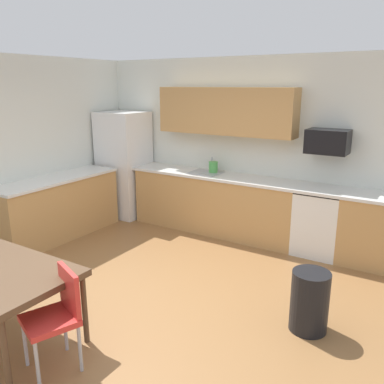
{
  "coord_description": "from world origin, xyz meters",
  "views": [
    {
      "loc": [
        2.54,
        -3.06,
        2.29
      ],
      "look_at": [
        0.0,
        1.0,
        1.0
      ],
      "focal_mm": 37.47,
      "sensor_mm": 36.0,
      "label": 1
    }
  ],
  "objects_px": {
    "chair_near_table": "(58,312)",
    "oven_range": "(319,222)",
    "microwave": "(328,141)",
    "refrigerator": "(124,164)",
    "trash_bin": "(310,301)",
    "kettle": "(213,168)"
  },
  "relations": [
    {
      "from": "microwave",
      "to": "trash_bin",
      "type": "xyz_separation_m",
      "value": [
        0.43,
        -1.99,
        -1.26
      ]
    },
    {
      "from": "microwave",
      "to": "oven_range",
      "type": "bearing_deg",
      "value": -90.0
    },
    {
      "from": "microwave",
      "to": "refrigerator",
      "type": "bearing_deg",
      "value": -177.0
    },
    {
      "from": "microwave",
      "to": "kettle",
      "type": "height_order",
      "value": "microwave"
    },
    {
      "from": "refrigerator",
      "to": "trash_bin",
      "type": "distance_m",
      "value": 4.31
    },
    {
      "from": "chair_near_table",
      "to": "kettle",
      "type": "relative_size",
      "value": 4.25
    },
    {
      "from": "trash_bin",
      "to": "refrigerator",
      "type": "bearing_deg",
      "value": 154.94
    },
    {
      "from": "trash_bin",
      "to": "kettle",
      "type": "relative_size",
      "value": 3.0
    },
    {
      "from": "kettle",
      "to": "chair_near_table",
      "type": "bearing_deg",
      "value": -81.52
    },
    {
      "from": "refrigerator",
      "to": "kettle",
      "type": "distance_m",
      "value": 1.74
    },
    {
      "from": "microwave",
      "to": "kettle",
      "type": "xyz_separation_m",
      "value": [
        -1.7,
        -0.05,
        -0.54
      ]
    },
    {
      "from": "refrigerator",
      "to": "microwave",
      "type": "relative_size",
      "value": 3.39
    },
    {
      "from": "trash_bin",
      "to": "kettle",
      "type": "bearing_deg",
      "value": 137.76
    },
    {
      "from": "trash_bin",
      "to": "oven_range",
      "type": "bearing_deg",
      "value": 102.83
    },
    {
      "from": "chair_near_table",
      "to": "kettle",
      "type": "bearing_deg",
      "value": 98.48
    },
    {
      "from": "refrigerator",
      "to": "oven_range",
      "type": "relative_size",
      "value": 2.01
    },
    {
      "from": "refrigerator",
      "to": "microwave",
      "type": "height_order",
      "value": "refrigerator"
    },
    {
      "from": "refrigerator",
      "to": "oven_range",
      "type": "bearing_deg",
      "value": 1.33
    },
    {
      "from": "refrigerator",
      "to": "chair_near_table",
      "type": "height_order",
      "value": "refrigerator"
    },
    {
      "from": "chair_near_table",
      "to": "trash_bin",
      "type": "height_order",
      "value": "chair_near_table"
    },
    {
      "from": "trash_bin",
      "to": "kettle",
      "type": "distance_m",
      "value": 2.97
    },
    {
      "from": "chair_near_table",
      "to": "oven_range",
      "type": "bearing_deg",
      "value": 71.39
    }
  ]
}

